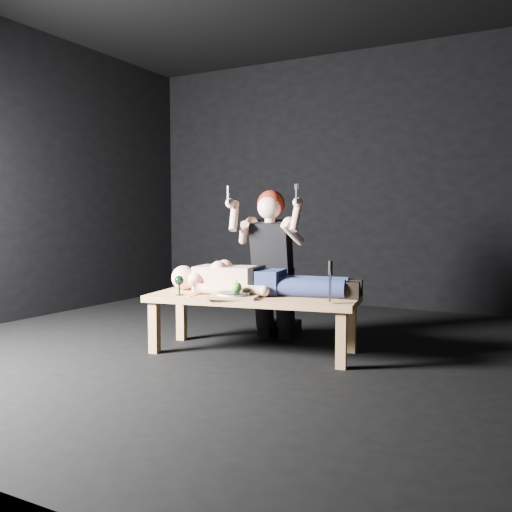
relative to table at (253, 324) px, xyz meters
name	(u,v)px	position (x,y,z in m)	size (l,w,h in m)	color
ground	(233,345)	(-0.26, 0.14, -0.23)	(5.00, 5.00, 0.00)	black
back_wall	(339,180)	(-0.26, 2.64, 1.27)	(5.00, 5.00, 0.00)	black
table	(253,324)	(0.00, 0.00, 0.00)	(1.61, 0.60, 0.45)	tan
lying_man	(263,277)	(0.03, 0.12, 0.35)	(1.55, 0.47, 0.25)	#FAB99B
kneeling_woman	(274,263)	(-0.07, 0.52, 0.43)	(0.70, 0.78, 1.31)	black
serving_tray	(234,296)	(-0.06, -0.20, 0.24)	(0.36, 0.26, 0.02)	tan
plate	(234,294)	(-0.06, -0.20, 0.26)	(0.24, 0.24, 0.02)	white
apple	(237,287)	(-0.04, -0.19, 0.30)	(0.08, 0.08, 0.08)	#429B1F
goblet	(179,285)	(-0.50, -0.27, 0.30)	(0.07, 0.07, 0.15)	black
fork_flat	(195,295)	(-0.38, -0.22, 0.23)	(0.02, 0.17, 0.01)	#B2B2B7
knife_flat	(259,298)	(0.12, -0.14, 0.23)	(0.02, 0.17, 0.01)	#B2B2B7
spoon_flat	(251,297)	(0.04, -0.11, 0.23)	(0.02, 0.17, 0.01)	#B2B2B7
carving_knife	(330,282)	(0.67, -0.11, 0.37)	(0.04, 0.04, 0.30)	#B2B2B7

